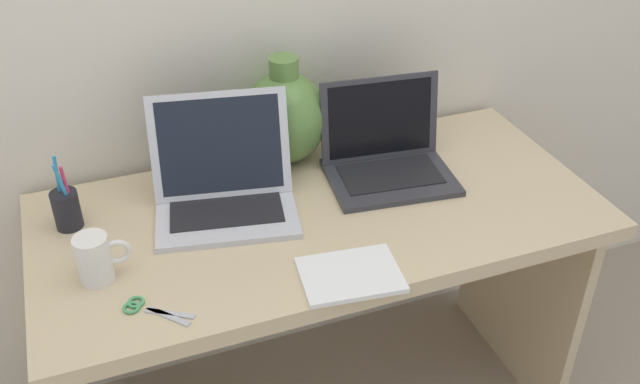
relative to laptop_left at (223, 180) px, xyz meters
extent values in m
cube|color=#D1B78C|center=(0.20, -0.10, -0.09)|extent=(1.33, 0.63, 0.04)
cube|color=#D1B78C|center=(0.83, -0.10, -0.45)|extent=(0.03, 0.53, 0.69)
cube|color=silver|center=(-0.01, -0.04, -0.06)|extent=(0.36, 0.31, 0.01)
cube|color=black|center=(-0.01, -0.04, -0.05)|extent=(0.28, 0.20, 0.00)
cube|color=silver|center=(0.01, 0.05, 0.07)|extent=(0.33, 0.15, 0.24)
cube|color=black|center=(0.01, 0.05, 0.07)|extent=(0.29, 0.13, 0.21)
cube|color=#333338|center=(0.41, -0.04, -0.06)|extent=(0.33, 0.27, 0.01)
cube|color=black|center=(0.41, -0.04, -0.05)|extent=(0.26, 0.17, 0.00)
cube|color=#333338|center=(0.42, 0.06, 0.05)|extent=(0.31, 0.08, 0.21)
cube|color=black|center=(0.42, 0.06, 0.05)|extent=(0.27, 0.07, 0.19)
ellipsoid|color=#5B843D|center=(0.20, 0.15, 0.05)|extent=(0.21, 0.21, 0.24)
cylinder|color=#5B843D|center=(0.20, 0.15, 0.19)|extent=(0.07, 0.07, 0.05)
cube|color=white|center=(0.18, -0.35, -0.06)|extent=(0.22, 0.18, 0.01)
cylinder|color=white|center=(-0.31, -0.17, -0.01)|extent=(0.07, 0.07, 0.11)
torus|color=white|center=(-0.27, -0.17, -0.01)|extent=(0.06, 0.01, 0.06)
cylinder|color=black|center=(-0.35, 0.04, -0.02)|extent=(0.06, 0.06, 0.09)
cylinder|color=#D83359|center=(-0.34, 0.03, 0.03)|extent=(0.01, 0.02, 0.14)
cylinder|color=#338CBF|center=(-0.35, 0.03, 0.03)|extent=(0.03, 0.02, 0.15)
cylinder|color=#338CBF|center=(-0.36, 0.05, 0.03)|extent=(0.02, 0.01, 0.15)
cylinder|color=#338CBF|center=(-0.35, 0.03, 0.03)|extent=(0.03, 0.02, 0.14)
cube|color=#B7B7BC|center=(-0.19, -0.33, -0.07)|extent=(0.09, 0.06, 0.00)
cube|color=#B7B7BC|center=(-0.20, -0.34, -0.07)|extent=(0.08, 0.08, 0.00)
torus|color=#4CA566|center=(-0.26, -0.29, -0.06)|extent=(0.04, 0.03, 0.01)
torus|color=#4CA566|center=(-0.25, -0.28, -0.06)|extent=(0.04, 0.04, 0.01)
camera|label=1|loc=(-0.28, -1.39, 0.90)|focal=40.14mm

